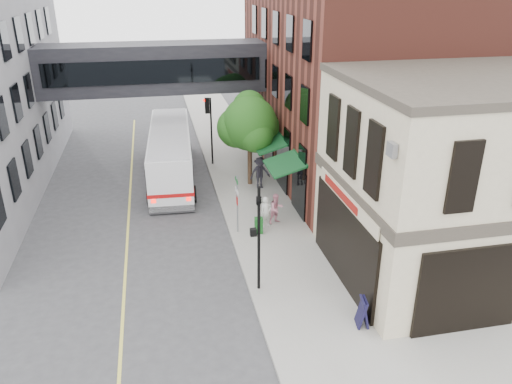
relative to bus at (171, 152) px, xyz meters
name	(u,v)px	position (x,y,z in m)	size (l,w,h in m)	color
ground	(259,323)	(2.40, -15.47, -1.70)	(120.00, 120.00, 0.00)	#38383A
sidewalk_main	(244,179)	(4.40, -1.47, -1.62)	(4.00, 60.00, 0.15)	gray
corner_building	(464,180)	(11.37, -13.47, 2.52)	(10.19, 8.12, 8.45)	#BFB192
brick_building	(365,61)	(12.38, -0.48, 5.29)	(13.76, 18.00, 14.00)	#5A251C
skyway_bridge	(154,68)	(-0.60, 2.53, 4.80)	(14.00, 3.18, 3.00)	black
traffic_signal_near	(258,226)	(2.77, -13.47, 1.29)	(0.44, 0.22, 4.60)	black
traffic_signal_far	(209,118)	(2.66, 1.53, 1.64)	(0.53, 0.28, 4.50)	black
street_sign_pole	(237,199)	(2.79, -8.47, 0.24)	(0.08, 0.75, 3.00)	gray
street_tree	(249,123)	(4.59, -2.25, 2.22)	(3.80, 3.20, 5.60)	#382619
lane_marking	(129,218)	(-2.60, -5.47, -1.69)	(0.12, 40.00, 0.01)	#D8CC4C
bus	(171,152)	(0.00, 0.00, 0.00)	(3.19, 11.36, 3.03)	white
pedestrian_a	(266,212)	(4.30, -8.24, -0.74)	(0.59, 0.39, 1.62)	silver
pedestrian_b	(276,209)	(4.91, -7.91, -0.75)	(0.78, 0.61, 1.60)	pink
pedestrian_c	(260,173)	(5.05, -3.26, -0.57)	(1.26, 0.72, 1.95)	black
newspaper_box	(259,225)	(3.79, -8.79, -1.15)	(0.40, 0.35, 0.80)	#124E18
sandwich_board	(363,312)	(6.00, -16.51, -0.98)	(0.40, 0.63, 1.12)	black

